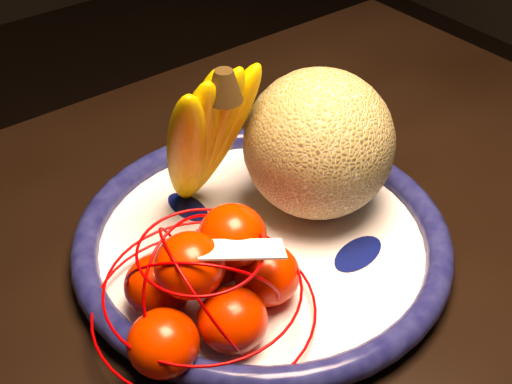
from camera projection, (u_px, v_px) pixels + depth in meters
fruit_bowl at (262, 240)px, 0.71m from camera, size 0.38×0.38×0.03m
cantaloupe at (319, 144)px, 0.71m from camera, size 0.15×0.15×0.15m
banana_bunch at (202, 134)px, 0.69m from camera, size 0.13×0.12×0.20m
mandarin_bag at (208, 284)px, 0.61m from camera, size 0.21×0.21×0.12m
price_tag at (241, 249)px, 0.58m from camera, size 0.08×0.06×0.01m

